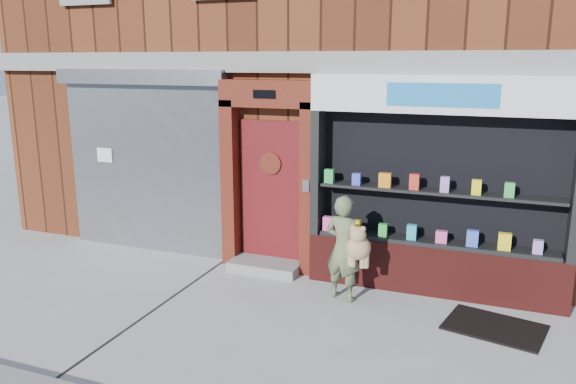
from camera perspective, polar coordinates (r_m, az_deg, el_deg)
The scene contains 7 objects.
ground at distance 7.09m, azimuth -2.18°, elevation -13.43°, with size 80.00×80.00×0.00m, color #9E9E99.
building at distance 12.09m, azimuth 9.47°, elevation 16.99°, with size 12.00×8.16×8.00m.
shutter_bay at distance 9.62m, azimuth -14.27°, elevation 4.12°, with size 3.10×0.30×3.04m.
red_door_bay at distance 8.51m, azimuth -1.95°, elevation 1.58°, with size 1.52×0.58×2.90m.
pharmacy_bay at distance 7.87m, azimuth 14.89°, elevation -0.48°, with size 3.50×0.41×3.00m.
woman at distance 7.55m, azimuth 5.88°, elevation -5.66°, with size 0.69×0.49×1.45m.
doormat at distance 7.46m, azimuth 20.25°, elevation -12.75°, with size 1.13×0.79×0.03m, color black.
Camera 1 is at (2.53, -5.80, 3.19)m, focal length 35.00 mm.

